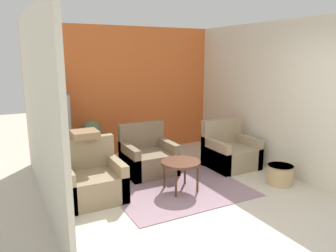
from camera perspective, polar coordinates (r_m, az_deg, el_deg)
ground_plane at (r=4.28m, az=12.21°, el=-17.13°), size 20.00×20.00×0.00m
wall_back_accent at (r=7.04m, az=-7.22°, el=6.08°), size 4.00×0.06×2.66m
wall_left at (r=4.75m, az=-21.53°, el=2.34°), size 0.06×3.71×2.66m
wall_right at (r=6.48m, az=15.66°, el=5.19°), size 0.06×3.71×2.66m
area_rug at (r=5.24m, az=2.20°, el=-11.07°), size 2.06×1.56×0.01m
coffee_table at (r=5.09m, az=2.24°, el=-6.70°), size 0.61×0.61×0.48m
armchair_left at (r=4.99m, az=-13.13°, el=-9.28°), size 0.86×0.79×0.87m
armchair_right at (r=6.30m, az=10.74°, el=-4.57°), size 0.86×0.79×0.87m
armchair_middle at (r=5.89m, az=-3.53°, el=-5.58°), size 0.86×0.79×0.87m
birdcage at (r=6.28m, az=-18.49°, el=-1.24°), size 0.54×0.54×1.41m
parrot at (r=6.15m, az=-19.04°, el=6.57°), size 0.13×0.24×0.29m
potted_plant at (r=6.55m, az=-13.18°, el=-1.65°), size 0.43×0.39×0.83m
wicker_basket at (r=5.73m, az=18.92°, el=-7.91°), size 0.43×0.43×0.32m
throw_pillow at (r=5.06m, az=-14.31°, el=-1.36°), size 0.38×0.38×0.10m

